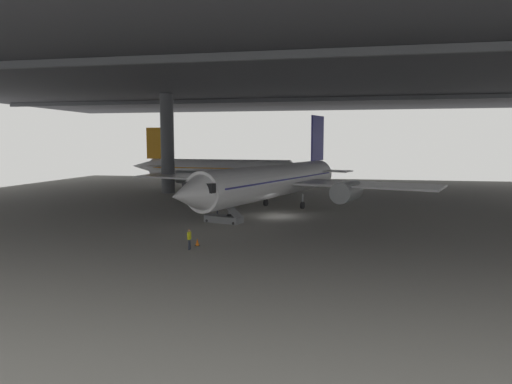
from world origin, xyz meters
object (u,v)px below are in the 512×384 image
object	(u,v)px
airplane_main	(276,181)
traffic_cone_orange	(197,242)
boarding_stairs	(223,215)
crew_worker_near_nose	(189,238)
airplane_distant	(216,169)
crew_worker_by_stairs	(217,209)

from	to	relation	value
airplane_main	traffic_cone_orange	bearing A→B (deg)	-98.51
airplane_main	boarding_stairs	bearing A→B (deg)	-111.51
airplane_main	boarding_stairs	size ratio (longest dim) A/B	7.94
crew_worker_near_nose	airplane_distant	xyz separation A→B (m)	(-11.71, 47.80, 2.46)
boarding_stairs	traffic_cone_orange	size ratio (longest dim) A/B	7.98
crew_worker_near_nose	airplane_distant	size ratio (longest dim) A/B	0.05
crew_worker_by_stairs	airplane_main	bearing A→B (deg)	53.25
airplane_main	crew_worker_near_nose	size ratio (longest dim) A/B	23.70
crew_worker_by_stairs	traffic_cone_orange	distance (m)	13.87
boarding_stairs	airplane_distant	world-z (taller)	airplane_distant
boarding_stairs	crew_worker_by_stairs	size ratio (longest dim) A/B	2.77
airplane_distant	boarding_stairs	bearing A→B (deg)	-72.73
airplane_distant	traffic_cone_orange	xyz separation A→B (m)	(11.89, -46.41, -3.08)
airplane_main	airplane_distant	xyz separation A→B (m)	(-15.01, 25.52, -0.20)
boarding_stairs	airplane_distant	bearing A→B (deg)	107.27
traffic_cone_orange	airplane_distant	bearing A→B (deg)	104.37
crew_worker_by_stairs	traffic_cone_orange	bearing A→B (deg)	-80.58
boarding_stairs	traffic_cone_orange	bearing A→B (deg)	-85.63
airplane_main	traffic_cone_orange	distance (m)	21.38
crew_worker_by_stairs	airplane_distant	bearing A→B (deg)	106.37
crew_worker_near_nose	traffic_cone_orange	distance (m)	1.54
airplane_main	traffic_cone_orange	xyz separation A→B (m)	(-3.13, -20.89, -3.28)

